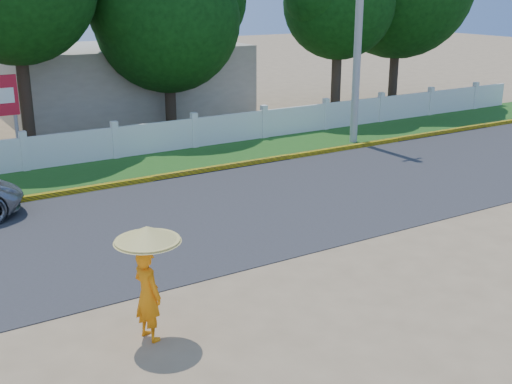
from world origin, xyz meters
TOP-DOWN VIEW (x-y plane):
  - ground at (0.00, 0.00)m, footprint 120.00×120.00m
  - road at (0.00, 4.50)m, footprint 60.00×7.00m
  - grass_verge at (0.00, 9.75)m, footprint 60.00×3.50m
  - curb at (0.00, 8.05)m, footprint 40.00×0.18m
  - fence at (0.00, 11.20)m, footprint 40.00×0.10m
  - building_near at (3.00, 18.00)m, footprint 10.00×6.00m
  - utility_pole at (8.51, 8.82)m, footprint 0.28×0.28m
  - monk_with_parasol at (-3.58, -0.47)m, footprint 1.10×1.10m

SIDE VIEW (x-z plane):
  - ground at x=0.00m, z-range 0.00..0.00m
  - road at x=0.00m, z-range 0.00..0.02m
  - grass_verge at x=0.00m, z-range 0.00..0.03m
  - curb at x=0.00m, z-range 0.00..0.16m
  - fence at x=0.00m, z-range 0.00..1.10m
  - monk_with_parasol at x=-3.58m, z-range 0.30..2.30m
  - building_near at x=3.00m, z-range 0.00..3.20m
  - utility_pole at x=8.51m, z-range 0.00..9.19m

